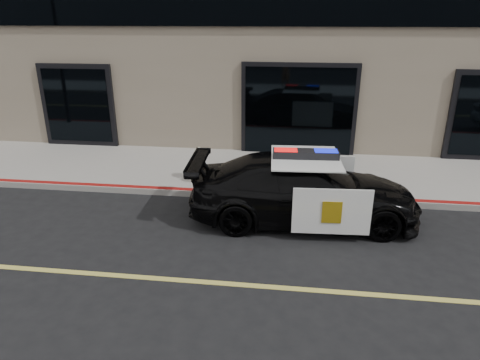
# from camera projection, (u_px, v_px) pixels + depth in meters

# --- Properties ---
(ground) EXTENTS (120.00, 120.00, 0.00)m
(ground) POSITION_uv_depth(u_px,v_px,m) (357.00, 294.00, 6.84)
(ground) COLOR black
(ground) RESTS_ON ground
(sidewalk_n) EXTENTS (60.00, 3.50, 0.15)m
(sidewalk_n) POSITION_uv_depth(u_px,v_px,m) (333.00, 175.00, 11.66)
(sidewalk_n) COLOR gray
(sidewalk_n) RESTS_ON ground
(police_car) EXTENTS (2.50, 5.03, 1.58)m
(police_car) POSITION_uv_depth(u_px,v_px,m) (304.00, 189.00, 9.06)
(police_car) COLOR black
(police_car) RESTS_ON ground
(fire_hydrant) EXTENTS (0.40, 0.55, 0.88)m
(fire_hydrant) POSITION_uv_depth(u_px,v_px,m) (199.00, 165.00, 10.97)
(fire_hydrant) COLOR silver
(fire_hydrant) RESTS_ON sidewalk_n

